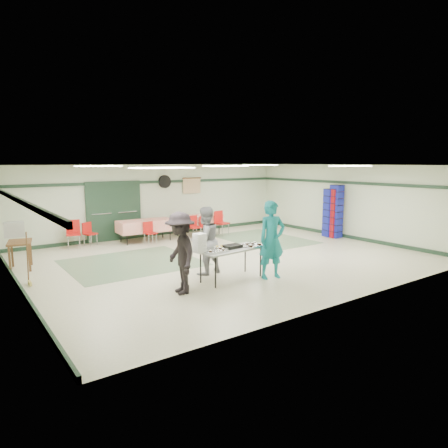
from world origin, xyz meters
TOP-DOWN VIEW (x-y plane):
  - floor at (0.00, 0.00)m, footprint 11.00×11.00m
  - ceiling at (0.00, 0.00)m, footprint 11.00×11.00m
  - wall_back at (0.00, 4.50)m, footprint 11.00×0.00m
  - wall_front at (0.00, -4.50)m, footprint 11.00×0.00m
  - wall_left at (-5.50, 0.00)m, footprint 0.00×9.00m
  - wall_right at (5.50, 0.00)m, footprint 0.00×9.00m
  - trim_back at (0.00, 4.47)m, footprint 11.00×0.06m
  - baseboard_back at (0.00, 4.47)m, footprint 11.00×0.06m
  - trim_left at (-5.47, 0.00)m, footprint 0.06×9.00m
  - baseboard_left at (-5.47, 0.00)m, footprint 0.06×9.00m
  - trim_right at (5.47, 0.00)m, footprint 0.06×9.00m
  - baseboard_right at (5.47, 0.00)m, footprint 0.06×9.00m
  - green_patch_a at (-2.50, 1.00)m, footprint 3.50×3.00m
  - green_patch_b at (2.80, 1.50)m, footprint 2.50×3.50m
  - double_door_left at (-2.20, 4.44)m, footprint 0.90×0.06m
  - double_door_right at (-1.25, 4.44)m, footprint 0.90×0.06m
  - door_frame at (-1.73, 4.42)m, footprint 2.00×0.03m
  - wall_fan at (0.30, 4.44)m, footprint 0.50×0.10m
  - scroll_banner at (1.50, 4.44)m, footprint 0.80×0.02m
  - serving_table at (-1.17, -1.89)m, footprint 1.73×0.84m
  - sheet_tray_right at (-0.58, -1.98)m, footprint 0.62×0.50m
  - sheet_tray_mid at (-1.26, -1.79)m, footprint 0.56×0.45m
  - sheet_tray_left at (-1.69, -1.97)m, footprint 0.57×0.45m
  - baking_pan at (-1.12, -1.87)m, footprint 0.46×0.32m
  - foam_box_stack at (-2.03, -1.84)m, footprint 0.26×0.24m
  - volunteer_teal at (-0.30, -2.35)m, footprint 0.76×0.58m
  - volunteer_grey at (-1.43, -1.13)m, footprint 0.91×0.75m
  - volunteer_dark at (-2.66, -2.09)m, footprint 0.86×1.24m
  - dining_table_a at (1.29, 3.62)m, footprint 1.86×0.87m
  - dining_table_b at (-0.91, 3.62)m, footprint 1.95×0.92m
  - chair_a at (1.22, 3.04)m, footprint 0.50×0.50m
  - chair_b at (0.73, 3.05)m, footprint 0.40×0.40m
  - chair_c at (1.94, 3.06)m, footprint 0.51×0.51m
  - chair_d at (-1.03, 3.04)m, footprint 0.38×0.38m
  - chair_loose_a at (-2.77, 4.07)m, footprint 0.48×0.48m
  - chair_loose_b at (-3.31, 3.91)m, footprint 0.52×0.52m
  - crate_stack_blue_a at (5.15, 0.18)m, footprint 0.39×0.39m
  - crate_stack_red at (5.15, 0.24)m, footprint 0.48×0.48m
  - crate_stack_blue_b at (5.15, 0.46)m, footprint 0.48×0.48m
  - printer_table at (-5.15, 2.06)m, footprint 0.73×0.97m
  - office_printer at (-5.15, 2.90)m, footprint 0.56×0.50m
  - broom at (-5.23, 0.43)m, footprint 0.03×0.20m

SIDE VIEW (x-z plane):
  - floor at x=0.00m, z-range 0.00..0.00m
  - green_patch_a at x=-2.50m, z-range 0.00..0.01m
  - green_patch_b at x=2.80m, z-range 0.00..0.01m
  - baseboard_back at x=0.00m, z-range 0.00..0.12m
  - baseboard_left at x=-5.47m, z-range 0.00..0.12m
  - baseboard_right at x=5.47m, z-range 0.00..0.12m
  - chair_d at x=-1.03m, z-range 0.09..0.87m
  - chair_loose_a at x=-2.77m, z-range 0.09..0.87m
  - chair_a at x=1.22m, z-range 0.09..0.90m
  - chair_b at x=0.73m, z-range 0.09..0.95m
  - dining_table_a at x=1.29m, z-range 0.19..0.95m
  - dining_table_b at x=-0.91m, z-range 0.19..0.95m
  - chair_loose_b at x=-3.31m, z-range 0.11..1.04m
  - chair_c at x=1.94m, z-range 0.11..1.05m
  - printer_table at x=-5.15m, z-range 0.27..1.01m
  - broom at x=-5.23m, z-range 0.03..1.25m
  - serving_table at x=-1.17m, z-range 0.33..1.09m
  - sheet_tray_right at x=-0.58m, z-range 0.76..0.78m
  - sheet_tray_mid at x=-1.26m, z-range 0.76..0.78m
  - sheet_tray_left at x=-1.69m, z-range 0.76..0.78m
  - baking_pan at x=-1.12m, z-range 0.76..0.84m
  - volunteer_grey at x=-1.43m, z-range 0.00..1.71m
  - volunteer_dark at x=-2.66m, z-range 0.00..1.76m
  - crate_stack_blue_b at x=5.15m, z-range 0.00..1.81m
  - crate_stack_red at x=5.15m, z-range 0.00..1.82m
  - volunteer_teal at x=-0.30m, z-range 0.00..1.89m
  - office_printer at x=-5.15m, z-range 0.75..1.15m
  - foam_box_stack at x=-2.03m, z-range 0.76..1.20m
  - crate_stack_blue_a at x=5.15m, z-range 0.00..1.97m
  - double_door_left at x=-2.20m, z-range 0.00..2.10m
  - double_door_right at x=-1.25m, z-range 0.00..2.10m
  - door_frame at x=-1.73m, z-range -0.02..2.12m
  - wall_back at x=0.00m, z-range -4.15..6.85m
  - wall_front at x=0.00m, z-range -4.15..6.85m
  - wall_left at x=-5.50m, z-range -3.15..5.85m
  - wall_right at x=5.50m, z-range -3.15..5.85m
  - scroll_banner at x=1.50m, z-range 1.55..2.15m
  - trim_back at x=0.00m, z-range 2.00..2.10m
  - trim_left at x=-5.47m, z-range 2.00..2.10m
  - trim_right at x=5.47m, z-range 2.00..2.10m
  - wall_fan at x=0.30m, z-range 1.80..2.30m
  - ceiling at x=0.00m, z-range 2.70..2.70m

